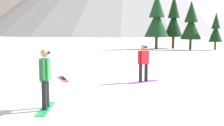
{
  "coord_description": "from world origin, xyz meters",
  "views": [
    {
      "loc": [
        3.3,
        -8.58,
        2.26
      ],
      "look_at": [
        0.34,
        2.12,
        1.0
      ],
      "focal_mm": 44.75,
      "sensor_mm": 36.0,
      "label": 1
    }
  ],
  "objects_px": {
    "pine_tree_broad": "(216,30)",
    "pine_tree_short": "(191,23)",
    "pine_tree_leaning": "(157,19)",
    "snowboarder_foreground": "(45,77)",
    "snowboarder_midground": "(143,62)",
    "pine_tree_twin": "(174,19)",
    "loose_snowboard_near_left": "(63,79)"
  },
  "relations": [
    {
      "from": "pine_tree_broad",
      "to": "pine_tree_short",
      "type": "height_order",
      "value": "pine_tree_short"
    },
    {
      "from": "pine_tree_leaning",
      "to": "pine_tree_short",
      "type": "height_order",
      "value": "pine_tree_leaning"
    },
    {
      "from": "snowboarder_foreground",
      "to": "pine_tree_leaning",
      "type": "distance_m",
      "value": 29.16
    },
    {
      "from": "pine_tree_leaning",
      "to": "pine_tree_short",
      "type": "bearing_deg",
      "value": -11.14
    },
    {
      "from": "snowboarder_foreground",
      "to": "pine_tree_short",
      "type": "bearing_deg",
      "value": 81.61
    },
    {
      "from": "snowboarder_midground",
      "to": "pine_tree_twin",
      "type": "height_order",
      "value": "pine_tree_twin"
    },
    {
      "from": "loose_snowboard_near_left",
      "to": "pine_tree_short",
      "type": "bearing_deg",
      "value": 75.87
    },
    {
      "from": "pine_tree_broad",
      "to": "snowboarder_midground",
      "type": "bearing_deg",
      "value": -101.88
    },
    {
      "from": "snowboarder_midground",
      "to": "loose_snowboard_near_left",
      "type": "height_order",
      "value": "snowboarder_midground"
    },
    {
      "from": "pine_tree_twin",
      "to": "pine_tree_leaning",
      "type": "height_order",
      "value": "pine_tree_leaning"
    },
    {
      "from": "pine_tree_leaning",
      "to": "pine_tree_broad",
      "type": "height_order",
      "value": "pine_tree_leaning"
    },
    {
      "from": "loose_snowboard_near_left",
      "to": "snowboarder_midground",
      "type": "bearing_deg",
      "value": 4.24
    },
    {
      "from": "pine_tree_short",
      "to": "pine_tree_broad",
      "type": "bearing_deg",
      "value": 14.7
    },
    {
      "from": "loose_snowboard_near_left",
      "to": "pine_tree_short",
      "type": "xyz_separation_m",
      "value": [
        5.88,
        23.36,
        3.2
      ]
    },
    {
      "from": "snowboarder_midground",
      "to": "pine_tree_twin",
      "type": "relative_size",
      "value": 0.24
    },
    {
      "from": "loose_snowboard_near_left",
      "to": "pine_tree_leaning",
      "type": "distance_m",
      "value": 24.55
    },
    {
      "from": "snowboarder_foreground",
      "to": "pine_tree_broad",
      "type": "xyz_separation_m",
      "value": [
        7.07,
        28.94,
        1.53
      ]
    },
    {
      "from": "snowboarder_foreground",
      "to": "pine_tree_broad",
      "type": "bearing_deg",
      "value": 76.27
    },
    {
      "from": "pine_tree_broad",
      "to": "pine_tree_leaning",
      "type": "bearing_deg",
      "value": 179.45
    },
    {
      "from": "loose_snowboard_near_left",
      "to": "snowboarder_foreground",
      "type": "bearing_deg",
      "value": -70.32
    },
    {
      "from": "pine_tree_twin",
      "to": "pine_tree_short",
      "type": "relative_size",
      "value": 1.2
    },
    {
      "from": "pine_tree_short",
      "to": "pine_tree_leaning",
      "type": "bearing_deg",
      "value": 168.86
    },
    {
      "from": "snowboarder_foreground",
      "to": "pine_tree_short",
      "type": "xyz_separation_m",
      "value": [
        4.16,
        28.18,
        2.29
      ]
    },
    {
      "from": "snowboarder_midground",
      "to": "loose_snowboard_near_left",
      "type": "bearing_deg",
      "value": -175.76
    },
    {
      "from": "snowboarder_foreground",
      "to": "pine_tree_broad",
      "type": "relative_size",
      "value": 0.39
    },
    {
      "from": "loose_snowboard_near_left",
      "to": "pine_tree_leaning",
      "type": "bearing_deg",
      "value": 86.09
    },
    {
      "from": "loose_snowboard_near_left",
      "to": "pine_tree_leaning",
      "type": "relative_size",
      "value": 0.22
    },
    {
      "from": "pine_tree_broad",
      "to": "snowboarder_foreground",
      "type": "bearing_deg",
      "value": -103.73
    },
    {
      "from": "snowboarder_foreground",
      "to": "pine_tree_leaning",
      "type": "height_order",
      "value": "pine_tree_leaning"
    },
    {
      "from": "snowboarder_midground",
      "to": "pine_tree_leaning",
      "type": "bearing_deg",
      "value": 95.07
    },
    {
      "from": "loose_snowboard_near_left",
      "to": "pine_tree_short",
      "type": "relative_size",
      "value": 0.27
    },
    {
      "from": "loose_snowboard_near_left",
      "to": "pine_tree_broad",
      "type": "relative_size",
      "value": 0.35
    }
  ]
}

